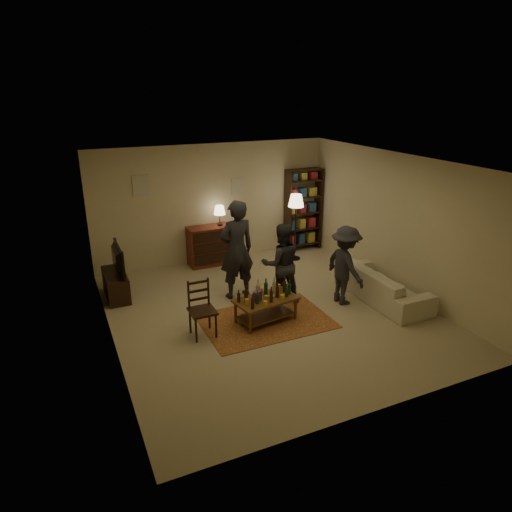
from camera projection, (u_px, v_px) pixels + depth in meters
floor at (270, 312)px, 8.33m from camera, size 6.00×6.00×0.00m
room_shell at (185, 186)px, 9.99m from camera, size 6.00×6.00×6.00m
rug at (266, 321)px, 7.99m from camera, size 2.20×1.50×0.01m
coffee_table at (266, 301)px, 7.86m from camera, size 1.15×0.75×0.78m
dining_chair at (201, 307)px, 7.41m from camera, size 0.42×0.42×0.96m
tv_stand at (115, 279)px, 8.79m from camera, size 0.40×1.00×1.06m
dresser at (211, 245)px, 10.41m from camera, size 1.00×0.50×1.36m
bookshelf at (303, 209)px, 11.21m from camera, size 0.90×0.34×2.02m
floor_lamp at (296, 205)px, 10.43m from camera, size 0.36×0.36×1.56m
sofa at (382, 284)px, 8.73m from camera, size 0.81×2.08×0.61m
person_left at (237, 250)px, 8.62m from camera, size 0.73×0.51×1.93m
person_right at (281, 264)px, 8.47m from camera, size 0.85×0.72×1.55m
person_by_sofa at (345, 266)px, 8.44m from camera, size 0.60×0.99×1.50m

